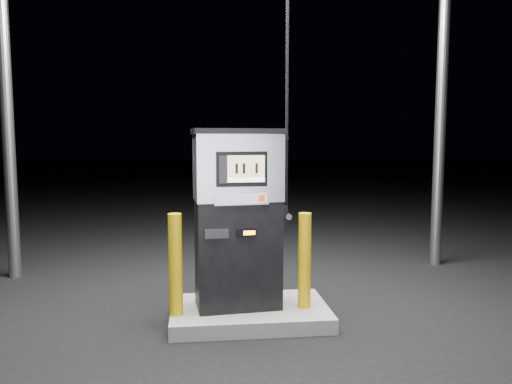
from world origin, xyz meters
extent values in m
plane|color=black|center=(0.00, 0.00, 0.00)|extent=(80.00, 80.00, 0.00)
cube|color=#62625E|center=(0.00, 0.00, 0.07)|extent=(1.60, 1.00, 0.15)
cylinder|color=gray|center=(-3.00, 2.00, 2.25)|extent=(0.16, 0.16, 4.50)
cylinder|color=gray|center=(3.00, 2.00, 2.25)|extent=(0.16, 0.16, 4.50)
cube|color=black|center=(-0.12, 0.02, 0.70)|extent=(0.88, 0.56, 1.10)
cube|color=#B6B7BE|center=(-0.12, 0.02, 1.58)|extent=(0.90, 0.58, 0.66)
cube|color=black|center=(-0.12, 0.02, 1.94)|extent=(0.93, 0.61, 0.05)
cube|color=black|center=(-0.10, -0.23, 1.58)|extent=(0.49, 0.07, 0.33)
cube|color=tan|center=(-0.06, -0.25, 1.60)|extent=(0.36, 0.04, 0.21)
cube|color=white|center=(-0.06, -0.25, 1.47)|extent=(0.36, 0.04, 0.04)
cube|color=#B6B7BE|center=(-0.10, -0.23, 1.29)|extent=(0.53, 0.07, 0.12)
cube|color=#9DA0A4|center=(-0.10, -0.25, 1.29)|extent=(0.48, 0.05, 0.09)
cube|color=red|center=(0.10, -0.23, 1.29)|extent=(0.06, 0.01, 0.06)
cube|color=black|center=(-0.05, -0.23, 0.96)|extent=(0.19, 0.03, 0.08)
cube|color=orange|center=(-0.03, -0.24, 0.96)|extent=(0.11, 0.01, 0.04)
cube|color=black|center=(-0.34, -0.26, 0.96)|extent=(0.23, 0.04, 0.09)
cube|color=black|center=(0.34, 0.06, 1.07)|extent=(0.10, 0.17, 0.22)
cylinder|color=gray|center=(0.39, 0.07, 1.07)|extent=(0.08, 0.20, 0.06)
cylinder|color=black|center=(0.38, 0.02, 2.54)|extent=(0.03, 0.03, 2.73)
cylinder|color=#CA9E0B|center=(-0.74, -0.16, 0.65)|extent=(0.16, 0.16, 1.00)
cylinder|color=#CA9E0B|center=(0.55, -0.10, 0.64)|extent=(0.16, 0.16, 0.97)
camera|label=1|loc=(-0.51, -4.96, 1.86)|focal=35.00mm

